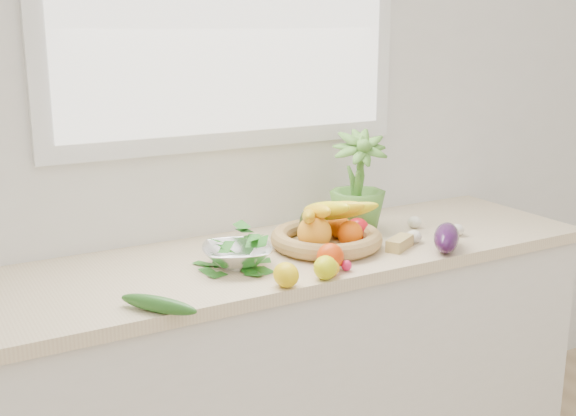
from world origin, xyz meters
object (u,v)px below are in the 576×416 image
apple (358,230)px  potted_herb (358,181)px  fruit_basket (326,232)px  colander_with_spinach (237,249)px  cucumber (158,304)px  eggplant (446,238)px

apple → potted_herb: size_ratio=0.23×
fruit_basket → colander_with_spinach: (-0.34, -0.03, 0.00)m
apple → fruit_basket: bearing=-175.9°
cucumber → colander_with_spinach: colander_with_spinach is taller
apple → cucumber: size_ratio=0.35×
eggplant → fruit_basket: (-0.33, 0.22, 0.01)m
potted_herb → colander_with_spinach: size_ratio=1.32×
fruit_basket → colander_with_spinach: fruit_basket is taller
potted_herb → fruit_basket: potted_herb is taller
apple → potted_herb: (0.07, 0.10, 0.14)m
cucumber → potted_herb: size_ratio=0.66×
apple → eggplant: (0.19, -0.23, 0.00)m
apple → eggplant: bearing=-49.6°
potted_herb → eggplant: bearing=-69.4°
eggplant → fruit_basket: 0.39m
cucumber → eggplant: bearing=2.0°
potted_herb → apple: bearing=-123.9°
eggplant → colander_with_spinach: bearing=164.7°
apple → colander_with_spinach: (-0.47, -0.04, 0.02)m
apple → colander_with_spinach: size_ratio=0.30×
cucumber → potted_herb: (0.87, 0.36, 0.16)m
potted_herb → colander_with_spinach: bearing=-164.8°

